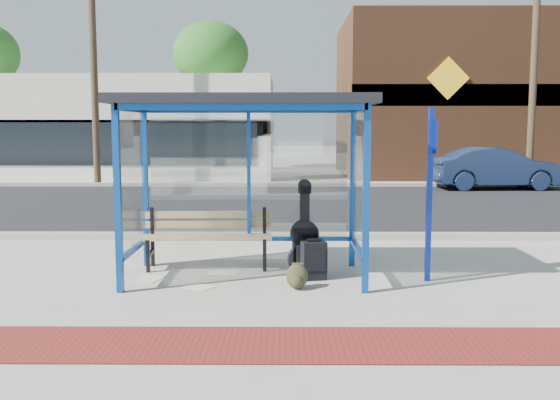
{
  "coord_description": "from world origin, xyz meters",
  "views": [
    {
      "loc": [
        0.51,
        -8.21,
        2.01
      ],
      "look_at": [
        0.45,
        0.2,
        1.03
      ],
      "focal_mm": 40.0,
      "sensor_mm": 36.0,
      "label": 1
    }
  ],
  "objects_px": {
    "bench": "(208,234)",
    "suitcase": "(314,261)",
    "guitar_bag": "(304,243)",
    "backpack": "(297,277)",
    "parked_car": "(496,168)"
  },
  "relations": [
    {
      "from": "guitar_bag",
      "to": "backpack",
      "type": "xyz_separation_m",
      "value": [
        -0.11,
        -0.68,
        -0.3
      ]
    },
    {
      "from": "bench",
      "to": "parked_car",
      "type": "bearing_deg",
      "value": 52.99
    },
    {
      "from": "backpack",
      "to": "parked_car",
      "type": "height_order",
      "value": "parked_car"
    },
    {
      "from": "backpack",
      "to": "suitcase",
      "type": "bearing_deg",
      "value": 70.4
    },
    {
      "from": "suitcase",
      "to": "guitar_bag",
      "type": "bearing_deg",
      "value": 109.96
    },
    {
      "from": "bench",
      "to": "parked_car",
      "type": "xyz_separation_m",
      "value": [
        8.02,
        11.56,
        0.2
      ]
    },
    {
      "from": "suitcase",
      "to": "backpack",
      "type": "relative_size",
      "value": 1.7
    },
    {
      "from": "bench",
      "to": "guitar_bag",
      "type": "bearing_deg",
      "value": -22.75
    },
    {
      "from": "backpack",
      "to": "parked_car",
      "type": "xyz_separation_m",
      "value": [
        6.76,
        12.75,
        0.53
      ]
    },
    {
      "from": "bench",
      "to": "suitcase",
      "type": "distance_m",
      "value": 1.66
    },
    {
      "from": "guitar_bag",
      "to": "bench",
      "type": "bearing_deg",
      "value": 151.98
    },
    {
      "from": "guitar_bag",
      "to": "parked_car",
      "type": "bearing_deg",
      "value": 53.63
    },
    {
      "from": "guitar_bag",
      "to": "suitcase",
      "type": "xyz_separation_m",
      "value": [
        0.12,
        -0.18,
        -0.2
      ]
    },
    {
      "from": "suitcase",
      "to": "parked_car",
      "type": "height_order",
      "value": "parked_car"
    },
    {
      "from": "bench",
      "to": "suitcase",
      "type": "height_order",
      "value": "bench"
    }
  ]
}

